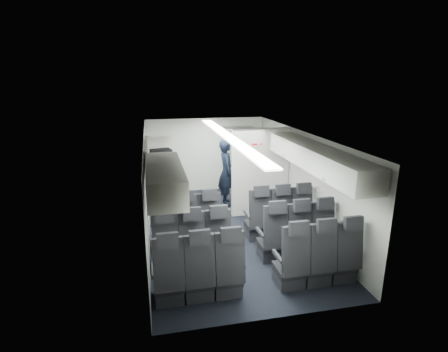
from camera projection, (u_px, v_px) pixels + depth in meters
name	position (u px, v px, depth m)	size (l,w,h in m)	color
cabin_shell	(228.00, 182.00, 7.46)	(3.41, 6.01, 2.16)	black
seat_row_front	(233.00, 223.00, 7.15)	(3.33, 0.56, 1.24)	black
seat_row_mid	(245.00, 243.00, 6.31)	(3.33, 0.56, 1.24)	black
seat_row_rear	(260.00, 269.00, 5.46)	(3.33, 0.56, 1.24)	black
overhead_bin_left_rear	(165.00, 179.00, 5.10)	(0.53, 1.80, 0.40)	white
overhead_bin_left_front_open	(158.00, 160.00, 6.77)	(0.64, 1.70, 0.72)	#9E9E93
overhead_bin_right_rear	(339.00, 169.00, 5.66)	(0.53, 1.80, 0.40)	white
overhead_bin_right_front	(296.00, 148.00, 7.30)	(0.53, 1.70, 0.40)	white
bulkhead_partition	(260.00, 172.00, 8.42)	(1.40, 0.15, 2.13)	white
galley_unit	(239.00, 160.00, 10.26)	(0.85, 0.52, 1.90)	#939399
boarding_door	(150.00, 175.00, 8.64)	(0.12, 1.27, 1.86)	silver
flight_attendant	(226.00, 173.00, 9.15)	(0.64, 0.42, 1.75)	black
carry_on_bag	(161.00, 155.00, 6.84)	(0.39, 0.27, 0.23)	black
papers	(234.00, 168.00, 9.11)	(0.19, 0.02, 0.14)	white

